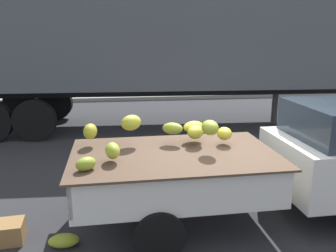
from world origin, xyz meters
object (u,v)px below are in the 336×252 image
Objects in this scene: semi_trailer at (166,40)px; fallen_banana_bunch_near_tailgate at (64,241)px; pickup_truck at (305,159)px; produce_crate at (3,233)px.

semi_trailer is 30.35× the size of fallen_banana_bunch_near_tailgate.
pickup_truck is 4.36m from produce_crate.
fallen_banana_bunch_near_tailgate is 0.77× the size of produce_crate.
produce_crate reaches higher than fallen_banana_bunch_near_tailgate.
pickup_truck is 9.72× the size of produce_crate.
pickup_truck is 5.99m from semi_trailer.
pickup_truck is at bearing 3.48° from produce_crate.
produce_crate is (-0.81, 0.20, 0.05)m from fallen_banana_bunch_near_tailgate.
semi_trailer reaches higher than fallen_banana_bunch_near_tailgate.
pickup_truck is at bearing -73.86° from semi_trailer.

